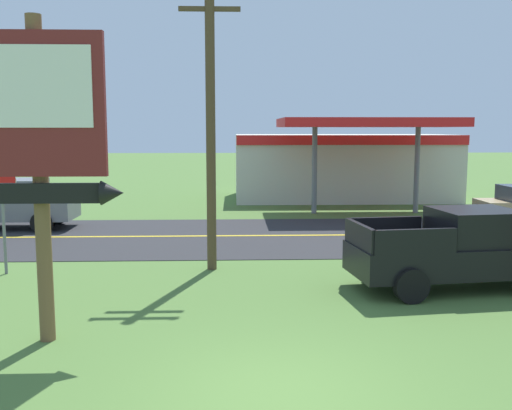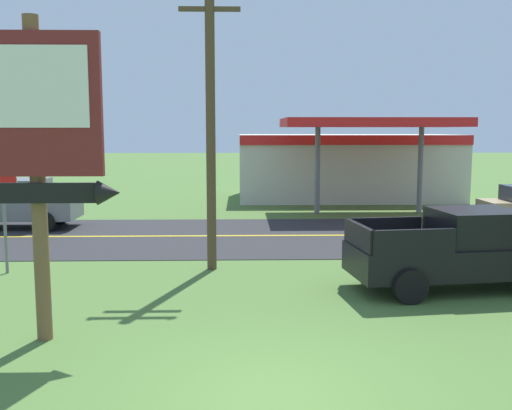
% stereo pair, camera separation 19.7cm
% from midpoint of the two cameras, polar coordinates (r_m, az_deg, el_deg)
% --- Properties ---
extents(ground_plane, '(180.00, 180.00, 0.00)m').
position_cam_midpoint_polar(ground_plane, '(9.17, 1.36, -17.83)').
color(ground_plane, '#4C7033').
extents(road_asphalt, '(140.00, 8.00, 0.02)m').
position_cam_midpoint_polar(road_asphalt, '(21.64, -0.77, -3.01)').
color(road_asphalt, '#2B2B2D').
rests_on(road_asphalt, ground).
extents(road_centre_line, '(126.00, 0.20, 0.01)m').
position_cam_midpoint_polar(road_centre_line, '(21.64, -0.77, -2.98)').
color(road_centre_line, gold).
rests_on(road_centre_line, road_asphalt).
extents(motel_sign, '(2.75, 0.54, 5.89)m').
position_cam_midpoint_polar(motel_sign, '(11.14, -20.69, 6.44)').
color(motel_sign, brown).
rests_on(motel_sign, ground).
extents(stop_sign, '(0.80, 0.08, 2.95)m').
position_cam_midpoint_polar(stop_sign, '(17.17, -23.65, 0.46)').
color(stop_sign, slate).
rests_on(stop_sign, ground).
extents(utility_pole, '(1.83, 0.26, 8.37)m').
position_cam_midpoint_polar(utility_pole, '(16.24, -4.78, 9.34)').
color(utility_pole, brown).
rests_on(utility_pole, ground).
extents(gas_station, '(12.00, 11.50, 4.40)m').
position_cam_midpoint_polar(gas_station, '(33.38, 8.28, 3.91)').
color(gas_station, beige).
rests_on(gas_station, ground).
extents(pickup_black_parked_on_lawn, '(5.41, 2.74, 1.96)m').
position_cam_midpoint_polar(pickup_black_parked_on_lawn, '(15.27, 18.74, -4.14)').
color(pickup_black_parked_on_lawn, black).
rests_on(pickup_black_parked_on_lawn, ground).
extents(pickup_grey_on_road, '(5.20, 2.24, 1.96)m').
position_cam_midpoint_polar(pickup_grey_on_road, '(25.10, -22.98, 0.04)').
color(pickup_grey_on_road, slate).
rests_on(pickup_grey_on_road, ground).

